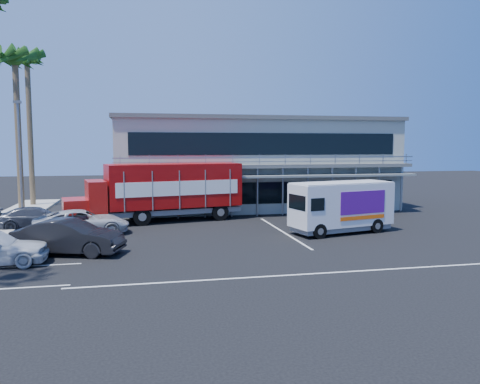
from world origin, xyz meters
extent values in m
plane|color=black|center=(0.00, 0.00, 0.00)|extent=(120.00, 120.00, 0.00)
cube|color=#A3AA9C|center=(3.00, 15.00, 3.50)|extent=(22.00, 10.00, 7.00)
cube|color=#515454|center=(3.00, 15.00, 7.15)|extent=(22.40, 10.40, 0.30)
cube|color=#515454|center=(3.00, 9.40, 3.60)|extent=(22.00, 1.20, 0.25)
cube|color=gray|center=(3.00, 8.85, 4.10)|extent=(22.00, 0.08, 0.90)
cube|color=slate|center=(3.00, 9.10, 2.90)|extent=(22.00, 1.80, 0.15)
cube|color=black|center=(3.00, 9.98, 1.60)|extent=(20.00, 0.06, 1.60)
cube|color=black|center=(3.00, 9.98, 5.20)|extent=(20.00, 0.06, 1.60)
cylinder|color=brown|center=(-14.70, 13.00, 5.50)|extent=(0.44, 0.44, 11.00)
sphere|color=#194814|center=(-14.70, 13.00, 11.20)|extent=(1.10, 1.10, 1.10)
cylinder|color=brown|center=(-15.10, 18.50, 6.00)|extent=(0.44, 0.44, 12.00)
sphere|color=#194814|center=(-15.10, 18.50, 12.20)|extent=(1.10, 1.10, 1.10)
cylinder|color=gray|center=(-14.20, 11.00, 4.00)|extent=(0.14, 0.14, 8.00)
cube|color=gray|center=(-14.20, 11.00, 8.00)|extent=(0.50, 0.25, 0.18)
cube|color=#A3110D|center=(-10.18, 7.27, 1.11)|extent=(2.01, 2.74, 1.33)
cube|color=#A3110D|center=(-8.99, 7.50, 1.71)|extent=(1.63, 2.93, 2.32)
cube|color=black|center=(-8.99, 7.50, 2.38)|extent=(0.51, 2.32, 0.77)
cube|color=#A10B09|center=(-4.00, 8.50, 2.43)|extent=(9.22, 4.44, 2.88)
cube|color=slate|center=(-4.00, 8.50, 0.72)|extent=(9.14, 4.04, 0.33)
cube|color=white|center=(-3.73, 7.13, 2.32)|extent=(7.99, 1.62, 0.94)
cube|color=white|center=(-4.27, 9.87, 2.32)|extent=(7.99, 1.62, 0.94)
cylinder|color=black|center=(-9.62, 6.14, 0.58)|extent=(1.18, 0.50, 1.15)
cylinder|color=black|center=(-10.10, 8.52, 0.58)|extent=(1.18, 0.50, 1.15)
cylinder|color=black|center=(-6.15, 6.83, 0.58)|extent=(1.18, 0.50, 1.15)
cylinder|color=black|center=(-6.62, 9.22, 0.58)|extent=(1.18, 0.50, 1.15)
cylinder|color=black|center=(-0.94, 7.87, 0.58)|extent=(1.18, 0.50, 1.15)
cylinder|color=black|center=(-1.42, 10.26, 0.58)|extent=(1.18, 0.50, 1.15)
cube|color=silver|center=(5.25, 2.00, 1.70)|extent=(6.41, 3.44, 2.44)
cube|color=slate|center=(5.25, 2.00, 0.35)|extent=(6.12, 3.18, 0.30)
cube|color=black|center=(2.31, 1.30, 1.96)|extent=(0.45, 1.68, 0.83)
cube|color=silver|center=(5.25, 2.00, 2.94)|extent=(6.28, 3.37, 0.07)
cube|color=#560E81|center=(6.18, 1.13, 1.87)|extent=(3.05, 0.75, 1.31)
cube|color=#560E81|center=(5.69, 3.19, 1.87)|extent=(3.05, 0.75, 1.31)
cube|color=#F2590C|center=(6.18, 1.13, 1.00)|extent=(3.05, 0.74, 0.22)
cylinder|color=black|center=(3.35, 0.60, 0.42)|extent=(0.88, 0.47, 0.84)
cylinder|color=black|center=(2.92, 2.39, 0.42)|extent=(0.88, 0.47, 0.84)
cylinder|color=black|center=(7.24, 1.53, 0.42)|extent=(0.88, 0.47, 0.84)
cylinder|color=black|center=(6.82, 3.32, 0.42)|extent=(0.88, 0.47, 0.84)
imported|color=black|center=(-9.50, -0.46, 0.82)|extent=(5.27, 3.12, 1.64)
imported|color=#BCBCBE|center=(-9.50, 4.40, 0.73)|extent=(5.58, 3.27, 1.46)
imported|color=#313542|center=(-12.50, 7.11, 0.67)|extent=(4.73, 2.22, 1.34)
imported|color=slate|center=(-9.73, 7.20, 0.67)|extent=(4.21, 2.56, 1.34)
camera|label=1|loc=(-6.09, -23.21, 5.10)|focal=35.00mm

